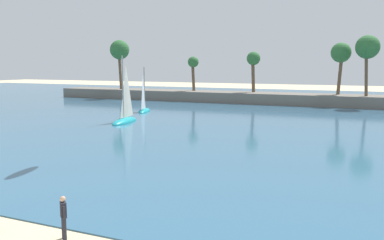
% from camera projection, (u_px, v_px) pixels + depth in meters
% --- Properties ---
extents(sea, '(220.00, 95.08, 0.06)m').
position_uv_depth(sea, '(298.00, 110.00, 58.86)').
color(sea, '#33607F').
rests_on(sea, ground).
extents(palm_headland, '(93.15, 6.02, 11.07)m').
position_uv_depth(palm_headland, '(309.00, 92.00, 65.16)').
color(palm_headland, slate).
rests_on(palm_headland, ground).
extents(person_at_waterline, '(0.44, 0.39, 1.67)m').
position_uv_depth(person_at_waterline, '(64.00, 216.00, 15.19)').
color(person_at_waterline, '#23232D').
rests_on(person_at_waterline, ground).
extents(sailboat_near_shore, '(2.72, 4.70, 6.54)m').
position_uv_depth(sailboat_near_shore, '(144.00, 107.00, 56.16)').
color(sailboat_near_shore, teal).
rests_on(sailboat_near_shore, sea).
extents(sailboat_mid_bay, '(2.45, 5.65, 7.92)m').
position_uv_depth(sailboat_mid_bay, '(125.00, 116.00, 45.86)').
color(sailboat_mid_bay, teal).
rests_on(sailboat_mid_bay, sea).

